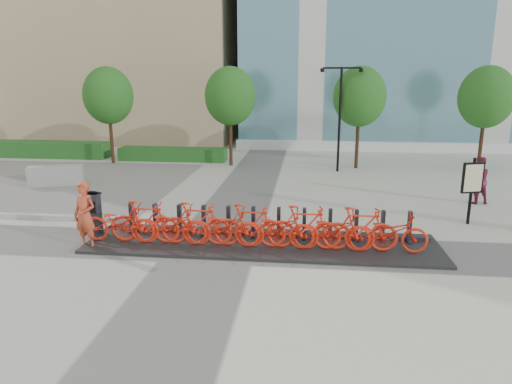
# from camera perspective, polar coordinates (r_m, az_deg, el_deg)

# --- Properties ---
(ground) EXTENTS (120.00, 120.00, 0.00)m
(ground) POSITION_cam_1_polar(r_m,az_deg,el_deg) (12.54, -5.34, -6.85)
(ground) COLOR beige
(gravel_patch) EXTENTS (14.00, 14.00, 0.00)m
(gravel_patch) POSITION_cam_1_polar(r_m,az_deg,el_deg) (22.71, -27.04, 1.13)
(gravel_patch) COLOR #57544E
(gravel_patch) RESTS_ON ground
(hedge_a) EXTENTS (10.00, 1.40, 0.90)m
(hedge_a) POSITION_cam_1_polar(r_m,az_deg,el_deg) (30.17, -26.85, 4.83)
(hedge_a) COLOR #1F461A
(hedge_a) RESTS_ON ground
(hedge_b) EXTENTS (6.00, 1.20, 0.70)m
(hedge_b) POSITION_cam_1_polar(r_m,az_deg,el_deg) (26.10, -10.34, 4.69)
(hedge_b) COLOR #1F461A
(hedge_b) RESTS_ON ground
(tree_0) EXTENTS (2.60, 2.60, 5.10)m
(tree_0) POSITION_cam_1_polar(r_m,az_deg,el_deg) (25.71, -17.98, 11.37)
(tree_0) COLOR #422A16
(tree_0) RESTS_ON ground
(tree_1) EXTENTS (2.60, 2.60, 5.10)m
(tree_1) POSITION_cam_1_polar(r_m,az_deg,el_deg) (23.82, -3.25, 11.86)
(tree_1) COLOR #422A16
(tree_1) RESTS_ON ground
(tree_2) EXTENTS (2.60, 2.60, 5.10)m
(tree_2) POSITION_cam_1_polar(r_m,az_deg,el_deg) (23.63, 12.82, 11.53)
(tree_2) COLOR #422A16
(tree_2) RESTS_ON ground
(tree_3) EXTENTS (2.60, 2.60, 5.10)m
(tree_3) POSITION_cam_1_polar(r_m,az_deg,el_deg) (25.00, 26.85, 10.52)
(tree_3) COLOR #422A16
(tree_3) RESTS_ON ground
(streetlamp) EXTENTS (2.00, 0.20, 5.00)m
(streetlamp) POSITION_cam_1_polar(r_m,az_deg,el_deg) (22.57, 10.47, 10.39)
(streetlamp) COLOR black
(streetlamp) RESTS_ON ground
(dock_pad) EXTENTS (9.60, 2.40, 0.08)m
(dock_pad) POSITION_cam_1_polar(r_m,az_deg,el_deg) (12.62, 0.75, -6.46)
(dock_pad) COLOR black
(dock_pad) RESTS_ON ground
(dock_rail_posts) EXTENTS (8.02, 0.50, 0.85)m
(dock_rail_posts) POSITION_cam_1_polar(r_m,az_deg,el_deg) (12.91, 1.23, -3.81)
(dock_rail_posts) COLOR #212029
(dock_rail_posts) RESTS_ON dock_pad
(bike_0) EXTENTS (2.01, 0.70, 1.06)m
(bike_0) POSITION_cam_1_polar(r_m,az_deg,el_deg) (13.06, -16.72, -3.72)
(bike_0) COLOR red
(bike_0) RESTS_ON dock_pad
(bike_1) EXTENTS (1.95, 0.55, 1.17)m
(bike_1) POSITION_cam_1_polar(r_m,az_deg,el_deg) (12.79, -13.76, -3.64)
(bike_1) COLOR red
(bike_1) RESTS_ON dock_pad
(bike_2) EXTENTS (2.01, 0.70, 1.06)m
(bike_2) POSITION_cam_1_polar(r_m,az_deg,el_deg) (12.58, -10.65, -4.04)
(bike_2) COLOR red
(bike_2) RESTS_ON dock_pad
(bike_3) EXTENTS (1.95, 0.55, 1.17)m
(bike_3) POSITION_cam_1_polar(r_m,az_deg,el_deg) (12.37, -7.46, -3.94)
(bike_3) COLOR red
(bike_3) RESTS_ON dock_pad
(bike_4) EXTENTS (2.01, 0.70, 1.06)m
(bike_4) POSITION_cam_1_polar(r_m,az_deg,el_deg) (12.24, -4.17, -4.33)
(bike_4) COLOR red
(bike_4) RESTS_ON dock_pad
(bike_5) EXTENTS (1.95, 0.55, 1.17)m
(bike_5) POSITION_cam_1_polar(r_m,az_deg,el_deg) (12.12, -0.81, -4.20)
(bike_5) COLOR red
(bike_5) RESTS_ON dock_pad
(bike_6) EXTENTS (2.01, 0.70, 1.06)m
(bike_6) POSITION_cam_1_polar(r_m,az_deg,el_deg) (12.07, 2.59, -4.58)
(bike_6) COLOR red
(bike_6) RESTS_ON dock_pad
(bike_7) EXTENTS (1.95, 0.55, 1.17)m
(bike_7) POSITION_cam_1_polar(r_m,az_deg,el_deg) (12.03, 6.03, -4.41)
(bike_7) COLOR red
(bike_7) RESTS_ON dock_pad
(bike_8) EXTENTS (2.01, 0.70, 1.06)m
(bike_8) POSITION_cam_1_polar(r_m,az_deg,el_deg) (12.07, 9.45, -4.76)
(bike_8) COLOR red
(bike_8) RESTS_ON dock_pad
(bike_9) EXTENTS (1.95, 0.55, 1.17)m
(bike_9) POSITION_cam_1_polar(r_m,az_deg,el_deg) (12.12, 12.87, -4.57)
(bike_9) COLOR red
(bike_9) RESTS_ON dock_pad
(bike_10) EXTENTS (2.01, 0.70, 1.06)m
(bike_10) POSITION_cam_1_polar(r_m,az_deg,el_deg) (12.24, 16.22, -4.87)
(bike_10) COLOR red
(bike_10) RESTS_ON dock_pad
(kiosk) EXTENTS (0.43, 0.37, 1.32)m
(kiosk) POSITION_cam_1_polar(r_m,az_deg,el_deg) (13.89, -19.58, -2.46)
(kiosk) COLOR #212029
(kiosk) RESTS_ON dock_pad
(worker_red) EXTENTS (0.76, 0.61, 1.84)m
(worker_red) POSITION_cam_1_polar(r_m,az_deg,el_deg) (12.95, -20.60, -2.76)
(worker_red) COLOR #C24729
(worker_red) RESTS_ON ground
(pedestrian) EXTENTS (0.94, 0.79, 1.73)m
(pedestrian) POSITION_cam_1_polar(r_m,az_deg,el_deg) (18.45, 25.99, 1.33)
(pedestrian) COLOR maroon
(pedestrian) RESTS_ON ground
(jersey_barrier) EXTENTS (2.28, 1.28, 0.85)m
(jersey_barrier) POSITION_cam_1_polar(r_m,az_deg,el_deg) (21.30, -23.73, 1.88)
(jersey_barrier) COLOR gray
(jersey_barrier) RESTS_ON ground
(map_sign) EXTENTS (0.69, 0.30, 2.11)m
(map_sign) POSITION_cam_1_polar(r_m,az_deg,el_deg) (15.56, 25.45, 1.29)
(map_sign) COLOR black
(map_sign) RESTS_ON ground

